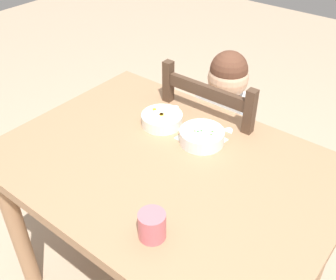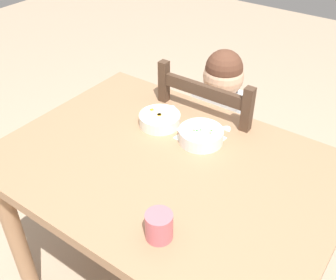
# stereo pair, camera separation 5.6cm
# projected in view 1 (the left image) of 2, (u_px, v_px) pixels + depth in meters

# --- Properties ---
(dining_table) EXTENTS (1.16, 0.84, 0.76)m
(dining_table) POSITION_uv_depth(u_px,v_px,m) (166.00, 188.00, 1.45)
(dining_table) COLOR #A17855
(dining_table) RESTS_ON ground
(dining_chair) EXTENTS (0.42, 0.42, 0.94)m
(dining_chair) POSITION_uv_depth(u_px,v_px,m) (218.00, 156.00, 1.88)
(dining_chair) COLOR #493324
(dining_chair) RESTS_ON ground
(child_figure) EXTENTS (0.32, 0.31, 0.98)m
(child_figure) POSITION_uv_depth(u_px,v_px,m) (220.00, 124.00, 1.77)
(child_figure) COLOR silver
(child_figure) RESTS_ON ground
(bowl_of_peas) EXTENTS (0.16, 0.16, 0.05)m
(bowl_of_peas) POSITION_uv_depth(u_px,v_px,m) (202.00, 136.00, 1.45)
(bowl_of_peas) COLOR white
(bowl_of_peas) RESTS_ON dining_table
(bowl_of_carrots) EXTENTS (0.16, 0.16, 0.05)m
(bowl_of_carrots) POSITION_uv_depth(u_px,v_px,m) (162.00, 119.00, 1.55)
(bowl_of_carrots) COLOR white
(bowl_of_carrots) RESTS_ON dining_table
(spoon) EXTENTS (0.12, 0.10, 0.01)m
(spoon) POSITION_uv_depth(u_px,v_px,m) (177.00, 123.00, 1.56)
(spoon) COLOR silver
(spoon) RESTS_ON dining_table
(drinking_cup) EXTENTS (0.08, 0.08, 0.08)m
(drinking_cup) POSITION_uv_depth(u_px,v_px,m) (152.00, 225.00, 1.09)
(drinking_cup) COLOR #D56670
(drinking_cup) RESTS_ON dining_table
(paper_napkin) EXTENTS (0.16, 0.15, 0.00)m
(paper_napkin) POSITION_uv_depth(u_px,v_px,m) (201.00, 139.00, 1.48)
(paper_napkin) COLOR white
(paper_napkin) RESTS_ON dining_table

